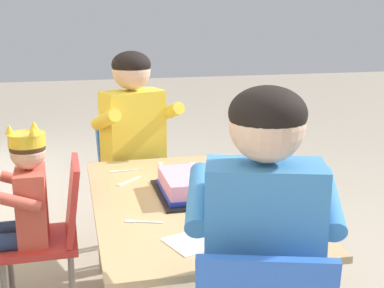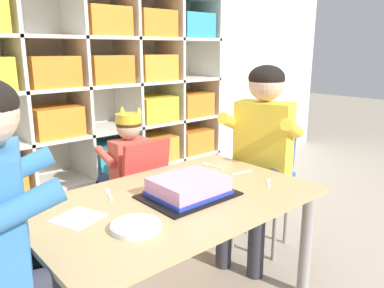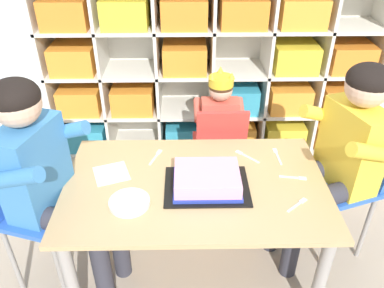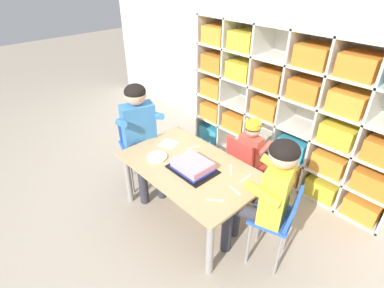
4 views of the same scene
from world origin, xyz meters
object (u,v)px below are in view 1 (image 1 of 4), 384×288
classroom_chair_guest_side (131,172)px  fork_by_napkin (161,166)px  child_with_crown (20,204)px  birthday_cake_on_tray (193,185)px  adult_helper_seated (262,230)px  guest_at_table_side (139,133)px  fork_near_cake_tray (128,182)px  activity_table (189,217)px  fork_near_child_seat (123,171)px  classroom_chair_blue (52,231)px  paper_plate_stack (246,220)px  fork_scattered_mid_table (199,165)px  fork_beside_plate_stack (141,222)px

classroom_chair_guest_side → fork_by_napkin: classroom_chair_guest_side is taller
child_with_crown → fork_by_napkin: bearing=115.8°
fork_by_napkin → birthday_cake_on_tray: bearing=17.0°
adult_helper_seated → guest_at_table_side: 1.30m
birthday_cake_on_tray → fork_near_cake_tray: size_ratio=3.25×
child_with_crown → fork_near_cake_tray: 0.44m
activity_table → classroom_chair_guest_side: (0.77, 0.14, -0.04)m
activity_table → fork_near_cake_tray: size_ratio=10.29×
guest_at_table_side → activity_table: bearing=-100.0°
activity_table → birthday_cake_on_tray: (0.05, -0.03, 0.11)m
adult_helper_seated → fork_by_napkin: (1.08, 0.09, -0.12)m
activity_table → classroom_chair_guest_side: size_ratio=1.76×
fork_near_child_seat → guest_at_table_side: bearing=64.2°
classroom_chair_guest_side → adult_helper_seated: bearing=-100.6°
classroom_chair_guest_side → fork_near_child_seat: (-0.36, 0.07, 0.12)m
classroom_chair_blue → fork_near_cake_tray: (0.10, -0.32, 0.15)m
adult_helper_seated → fork_near_cake_tray: 0.92m
classroom_chair_blue → guest_at_table_side: size_ratio=0.64×
activity_table → classroom_chair_blue: classroom_chair_blue is taller
paper_plate_stack → fork_near_cake_tray: 0.64m
fork_by_napkin → fork_near_child_seat: bearing=-66.9°
classroom_chair_blue → fork_scattered_mid_table: bearing=111.3°
child_with_crown → birthday_cake_on_tray: bearing=80.4°
birthday_cake_on_tray → paper_plate_stack: 0.35m
child_with_crown → fork_scattered_mid_table: size_ratio=8.04×
activity_table → child_with_crown: size_ratio=1.41×
guest_at_table_side → fork_scattered_mid_table: 0.37m
fork_near_cake_tray → fork_beside_plate_stack: 0.45m
activity_table → guest_at_table_side: (0.67, 0.10, 0.19)m
guest_at_table_side → fork_beside_plate_stack: bearing=-115.9°
adult_helper_seated → paper_plate_stack: adult_helper_seated is taller
guest_at_table_side → birthday_cake_on_tray: bearing=-96.9°
fork_by_napkin → paper_plate_stack: bearing=21.7°
classroom_chair_blue → child_with_crown: size_ratio=0.81×
fork_beside_plate_stack → classroom_chair_guest_side: bearing=105.7°
adult_helper_seated → fork_scattered_mid_table: bearing=-77.8°
birthday_cake_on_tray → fork_scattered_mid_table: birthday_cake_on_tray is taller
fork_scattered_mid_table → guest_at_table_side: bearing=-173.5°
paper_plate_stack → fork_scattered_mid_table: bearing=-1.1°
fork_by_napkin → classroom_chair_blue: bearing=-49.6°
fork_scattered_mid_table → fork_near_child_seat: size_ratio=0.75×
classroom_chair_blue → classroom_chair_guest_side: (0.61, -0.39, 0.03)m
fork_near_child_seat → activity_table: bearing=-66.2°
classroom_chair_guest_side → classroom_chair_blue: bearing=-141.0°
fork_scattered_mid_table → fork_by_napkin: 0.18m
paper_plate_stack → fork_beside_plate_stack: paper_plate_stack is taller
birthday_cake_on_tray → fork_beside_plate_stack: size_ratio=2.86×
adult_helper_seated → fork_by_napkin: bearing=-68.2°
adult_helper_seated → classroom_chair_guest_side: bearing=-64.9°
adult_helper_seated → guest_at_table_side: bearing=-65.8°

